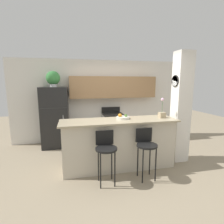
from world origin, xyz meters
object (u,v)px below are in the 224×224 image
(bar_stool_left, at_px, (106,149))
(fruit_bowl, at_px, (123,117))
(potted_plant_on_fridge, at_px, (53,78))
(orchid_vase, at_px, (162,113))
(refrigerator, at_px, (55,117))
(trash_bin, at_px, (77,141))
(stove_range, at_px, (113,127))
(bar_stool_right, at_px, (146,146))

(bar_stool_left, height_order, fruit_bowl, fruit_bowl)
(potted_plant_on_fridge, bearing_deg, orchid_vase, -33.59)
(refrigerator, xyz_separation_m, potted_plant_on_fridge, (-0.00, 0.00, 1.11))
(fruit_bowl, bearing_deg, trash_bin, 125.86)
(orchid_vase, relative_size, trash_bin, 1.19)
(refrigerator, xyz_separation_m, stove_range, (1.71, 0.01, -0.41))
(bar_stool_right, bearing_deg, refrigerator, 130.23)
(fruit_bowl, bearing_deg, orchid_vase, -4.56)
(bar_stool_right, bearing_deg, stove_range, 93.89)
(refrigerator, xyz_separation_m, bar_stool_left, (1.08, -2.20, -0.21))
(refrigerator, distance_m, bar_stool_right, 2.89)
(potted_plant_on_fridge, xyz_separation_m, orchid_vase, (2.47, -1.64, -0.79))
(bar_stool_left, distance_m, fruit_bowl, 0.92)
(stove_range, height_order, bar_stool_right, stove_range)
(refrigerator, height_order, trash_bin, refrigerator)
(orchid_vase, xyz_separation_m, fruit_bowl, (-0.90, 0.07, -0.07))
(potted_plant_on_fridge, height_order, trash_bin, potted_plant_on_fridge)
(trash_bin, bearing_deg, fruit_bowl, -54.14)
(refrigerator, height_order, orchid_vase, refrigerator)
(potted_plant_on_fridge, bearing_deg, trash_bin, -20.20)
(bar_stool_right, height_order, fruit_bowl, fruit_bowl)
(refrigerator, distance_m, potted_plant_on_fridge, 1.11)
(bar_stool_right, xyz_separation_m, orchid_vase, (0.61, 0.56, 0.52))
(trash_bin, bearing_deg, bar_stool_left, -76.42)
(bar_stool_left, relative_size, bar_stool_right, 1.00)
(potted_plant_on_fridge, relative_size, orchid_vase, 0.98)
(bar_stool_left, distance_m, potted_plant_on_fridge, 2.78)
(potted_plant_on_fridge, distance_m, orchid_vase, 3.07)
(bar_stool_left, height_order, bar_stool_right, same)
(refrigerator, distance_m, stove_range, 1.76)
(stove_range, distance_m, trash_bin, 1.17)
(fruit_bowl, height_order, trash_bin, fruit_bowl)
(stove_range, bearing_deg, bar_stool_left, -106.03)
(fruit_bowl, bearing_deg, refrigerator, 135.05)
(orchid_vase, bearing_deg, bar_stool_right, -137.37)
(stove_range, height_order, potted_plant_on_fridge, potted_plant_on_fridge)
(bar_stool_right, height_order, trash_bin, bar_stool_right)
(refrigerator, relative_size, bar_stool_right, 1.77)
(bar_stool_left, height_order, potted_plant_on_fridge, potted_plant_on_fridge)
(bar_stool_right, distance_m, fruit_bowl, 0.83)
(bar_stool_left, xyz_separation_m, orchid_vase, (1.40, 0.56, 0.52))
(refrigerator, height_order, stove_range, refrigerator)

